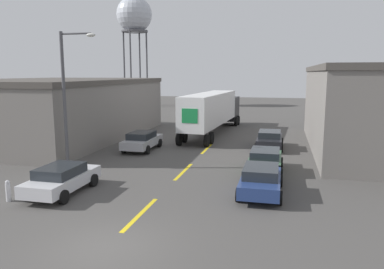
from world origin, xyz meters
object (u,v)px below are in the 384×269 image
(parked_car_right_near, at_px, (261,179))
(parked_car_left_near, at_px, (62,178))
(street_lamp, at_px, (68,91))
(parked_car_left_far, at_px, (142,140))
(parked_car_right_mid, at_px, (265,160))
(fire_hydrant, at_px, (8,191))
(semi_truck, at_px, (213,109))
(parked_car_right_far, at_px, (270,139))
(water_tower, at_px, (134,16))

(parked_car_right_near, bearing_deg, parked_car_left_near, -167.07)
(street_lamp, bearing_deg, parked_car_left_far, 70.09)
(parked_car_left_far, distance_m, parked_car_right_mid, 10.38)
(fire_hydrant, bearing_deg, semi_truck, 75.40)
(parked_car_left_far, height_order, parked_car_left_near, same)
(street_lamp, bearing_deg, fire_hydrant, -85.29)
(parked_car_right_far, relative_size, parked_car_right_mid, 1.00)
(semi_truck, bearing_deg, water_tower, 128.28)
(parked_car_left_far, bearing_deg, water_tower, 112.64)
(street_lamp, bearing_deg, parked_car_right_far, 37.80)
(parked_car_right_mid, height_order, water_tower, water_tower)
(parked_car_left_far, relative_size, parked_car_right_near, 1.00)
(semi_truck, xyz_separation_m, street_lamp, (-6.06, -15.20, 2.35))
(parked_car_right_near, height_order, water_tower, water_tower)
(parked_car_right_near, bearing_deg, parked_car_right_far, 90.00)
(semi_truck, distance_m, parked_car_right_far, 8.48)
(parked_car_right_far, bearing_deg, water_tower, 126.16)
(parked_car_left_near, bearing_deg, parked_car_right_near, 12.93)
(parked_car_right_mid, bearing_deg, street_lamp, -171.49)
(parked_car_right_near, xyz_separation_m, street_lamp, (-11.62, 2.36, 3.98))
(parked_car_left_far, bearing_deg, semi_truck, 67.06)
(parked_car_left_far, distance_m, parked_car_right_far, 9.80)
(parked_car_left_far, xyz_separation_m, parked_car_right_far, (9.38, 2.83, 0.00))
(parked_car_right_far, height_order, parked_car_right_near, same)
(semi_truck, height_order, fire_hydrant, semi_truck)
(semi_truck, height_order, parked_car_right_near, semi_truck)
(semi_truck, xyz_separation_m, fire_hydrant, (-5.55, -21.31, -1.87))
(parked_car_right_far, distance_m, parked_car_right_near, 11.37)
(fire_hydrant, bearing_deg, street_lamp, 94.71)
(parked_car_left_far, bearing_deg, parked_car_right_far, 16.79)
(street_lamp, bearing_deg, semi_truck, 68.28)
(semi_truck, bearing_deg, parked_car_left_near, -97.40)
(semi_truck, relative_size, street_lamp, 1.91)
(parked_car_left_near, distance_m, parked_car_right_mid, 11.27)
(water_tower, height_order, street_lamp, water_tower)
(parked_car_right_far, bearing_deg, street_lamp, -142.20)
(parked_car_right_far, distance_m, water_tower, 44.24)
(parked_car_right_near, distance_m, fire_hydrant, 11.73)
(parked_car_right_near, height_order, street_lamp, street_lamp)
(parked_car_right_near, bearing_deg, fire_hydrant, -161.34)
(parked_car_left_far, distance_m, parked_car_right_near, 12.68)
(parked_car_right_far, height_order, water_tower, water_tower)
(semi_truck, bearing_deg, parked_car_left_far, -109.38)
(semi_truck, bearing_deg, parked_car_right_far, -44.52)
(parked_car_right_far, distance_m, parked_car_right_mid, 7.27)
(semi_truck, xyz_separation_m, parked_car_left_far, (-3.82, -9.02, -1.62))
(semi_truck, relative_size, parked_car_right_far, 3.54)
(parked_car_left_near, distance_m, water_tower, 51.74)
(semi_truck, xyz_separation_m, parked_car_right_mid, (5.56, -13.46, -1.62))
(parked_car_left_near, relative_size, street_lamp, 0.54)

